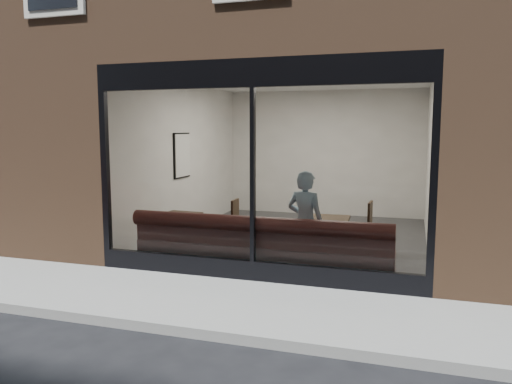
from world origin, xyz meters
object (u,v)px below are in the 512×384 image
(cafe_table_right, at_px, (329,219))
(cafe_chair_right, at_px, (358,241))
(banquette, at_px, (261,259))
(person, at_px, (305,223))
(cafe_chair_left, at_px, (225,237))
(cafe_table_left, at_px, (179,215))

(cafe_table_right, bearing_deg, cafe_chair_right, 60.17)
(banquette, height_order, cafe_table_right, cafe_table_right)
(person, xyz_separation_m, cafe_chair_right, (0.66, 1.50, -0.56))
(cafe_chair_left, xyz_separation_m, cafe_chair_right, (2.36, 0.47, 0.00))
(cafe_table_left, relative_size, cafe_table_right, 0.92)
(cafe_table_left, height_order, cafe_chair_right, cafe_table_left)
(banquette, relative_size, person, 2.50)
(cafe_table_left, relative_size, cafe_chair_right, 1.50)
(banquette, distance_m, cafe_chair_right, 2.13)
(banquette, distance_m, cafe_table_left, 1.81)
(cafe_table_left, height_order, cafe_chair_left, cafe_table_left)
(cafe_table_left, bearing_deg, banquette, -18.43)
(cafe_chair_left, bearing_deg, cafe_table_left, 45.29)
(cafe_table_left, relative_size, cafe_chair_left, 1.60)
(cafe_table_right, height_order, cafe_chair_right, cafe_table_right)
(cafe_chair_left, bearing_deg, cafe_chair_right, -172.03)
(cafe_chair_right, bearing_deg, banquette, 54.52)
(cafe_chair_right, bearing_deg, cafe_table_left, 23.29)
(person, height_order, cafe_table_right, person)
(cafe_table_right, distance_m, cafe_chair_left, 2.02)
(cafe_chair_left, distance_m, cafe_chair_right, 2.41)
(banquette, height_order, cafe_chair_left, banquette)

